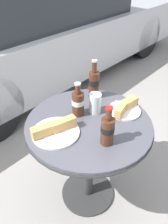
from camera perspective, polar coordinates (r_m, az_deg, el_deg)
ground_plane at (r=1.77m, az=0.93°, el=-20.31°), size 30.00×30.00×0.00m
bistro_table at (r=1.35m, az=1.16°, el=-7.63°), size 0.74×0.74×0.69m
cola_bottle_left at (r=1.26m, az=-1.57°, el=2.46°), size 0.07×0.07×0.21m
cola_bottle_right at (r=1.07m, az=6.16°, el=-4.61°), size 0.07×0.07×0.22m
cola_bottle_center at (r=1.41m, az=2.61°, el=7.54°), size 0.07×0.07×0.26m
drinking_glass at (r=1.29m, az=2.89°, el=2.09°), size 0.07×0.07×0.12m
lunch_plate_near at (r=1.17m, az=-7.59°, el=-4.66°), size 0.26×0.26×0.07m
lunch_plate_far at (r=1.34m, az=10.59°, el=1.01°), size 0.22×0.20×0.07m
parked_car at (r=3.27m, az=-9.94°, el=20.17°), size 4.57×1.72×1.22m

